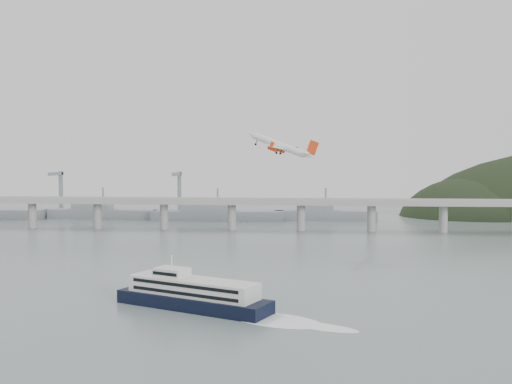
{
  "coord_description": "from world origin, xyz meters",
  "views": [
    {
      "loc": [
        24.16,
        -228.65,
        52.36
      ],
      "look_at": [
        0.0,
        55.0,
        36.0
      ],
      "focal_mm": 42.0,
      "sensor_mm": 36.0,
      "label": 1
    }
  ],
  "objects": [
    {
      "name": "ferry",
      "position": [
        -15.14,
        -25.52,
        4.84
      ],
      "size": [
        88.77,
        46.65,
        17.84
      ],
      "rotation": [
        0.0,
        0.0,
        -0.42
      ],
      "color": "black",
      "rests_on": "ground"
    },
    {
      "name": "bridge",
      "position": [
        -1.15,
        200.0,
        17.65
      ],
      "size": [
        800.0,
        22.0,
        23.9
      ],
      "color": "#969693",
      "rests_on": "ground"
    },
    {
      "name": "ground",
      "position": [
        0.0,
        0.0,
        0.0
      ],
      "size": [
        900.0,
        900.0,
        0.0
      ],
      "primitive_type": "plane",
      "color": "slate",
      "rests_on": "ground"
    },
    {
      "name": "distant_fleet",
      "position": [
        -155.36,
        265.08,
        6.22
      ],
      "size": [
        453.0,
        60.9,
        40.0
      ],
      "color": "slate",
      "rests_on": "ground"
    },
    {
      "name": "airliner",
      "position": [
        10.21,
        91.9,
        58.62
      ],
      "size": [
        39.9,
        37.32,
        17.02
      ],
      "rotation": [
        0.05,
        -0.35,
        2.81
      ],
      "color": "white",
      "rests_on": "ground"
    }
  ]
}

